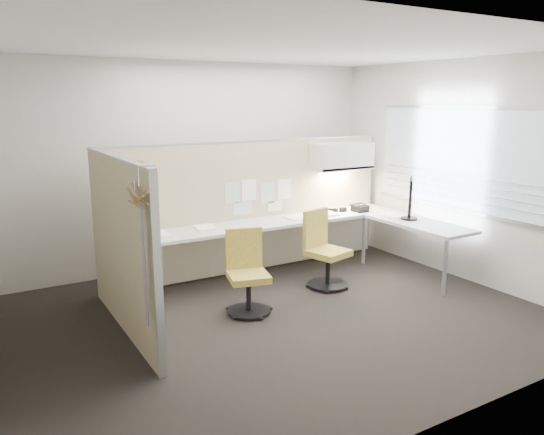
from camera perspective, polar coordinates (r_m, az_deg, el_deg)
floor at (r=5.82m, az=0.64°, el=-10.67°), size 5.50×4.50×0.01m
ceiling at (r=5.37m, az=0.72°, el=18.06°), size 5.50×4.50×0.01m
wall_back at (r=7.42m, az=-8.43°, el=5.52°), size 5.50×0.02×2.80m
wall_front at (r=3.73m, az=18.97°, el=-1.91°), size 5.50×0.02×2.80m
wall_right at (r=7.23m, az=19.71°, el=4.75°), size 0.02×4.50×2.80m
window_pane at (r=7.19m, az=19.67°, el=5.92°), size 0.01×2.80×1.30m
partition_back at (r=7.15m, az=-2.23°, el=1.13°), size 4.10×0.06×1.75m
partition_left at (r=5.42m, az=-15.90°, el=-3.07°), size 0.06×2.20×1.75m
desk at (r=7.00m, az=2.38°, el=-1.41°), size 4.00×2.07×0.73m
overhead_bin at (r=7.62m, az=7.52°, el=6.56°), size 0.90×0.36×0.38m
task_light_strip at (r=7.64m, az=7.48°, el=5.00°), size 0.60×0.06×0.02m
pinned_papers at (r=7.13m, az=-1.55°, el=2.39°), size 1.01×0.00×0.47m
poster at (r=6.43m, az=-14.79°, el=4.37°), size 0.28×0.00×0.35m
chair_left at (r=5.82m, az=-2.71°, el=-6.16°), size 0.52×0.53×0.90m
chair_right at (r=6.63m, az=5.59°, el=-3.69°), size 0.54×0.55×0.95m
monitor at (r=7.23m, az=14.66°, el=2.23°), size 0.39×0.39×0.55m
phone at (r=7.66m, az=9.42°, el=1.02°), size 0.22×0.21×0.12m
stapler at (r=7.58m, az=6.58°, el=0.79°), size 0.15×0.09×0.05m
tape_dispenser at (r=7.62m, az=7.65°, el=0.86°), size 0.11×0.07×0.06m
coat_hook at (r=4.37m, az=-14.09°, el=0.72°), size 0.18×0.44×1.32m
paper_stack_0 at (r=6.32m, az=-12.16°, el=-1.85°), size 0.24×0.31×0.04m
paper_stack_1 at (r=6.61m, az=-7.26°, el=-1.08°), size 0.26×0.32×0.02m
paper_stack_2 at (r=7.14m, az=2.65°, el=-0.02°), size 0.24×0.31×0.02m
paper_stack_3 at (r=7.40m, az=5.94°, el=0.42°), size 0.23×0.30×0.03m
paper_stack_4 at (r=7.42m, az=12.96°, el=0.17°), size 0.30×0.35×0.02m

